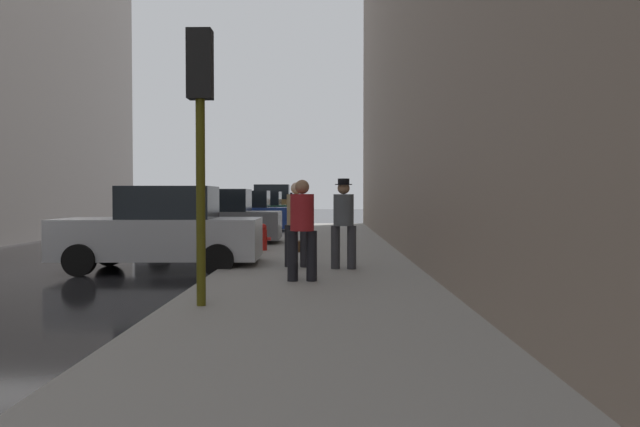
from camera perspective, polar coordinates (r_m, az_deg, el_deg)
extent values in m
plane|color=black|center=(13.91, -25.69, -5.09)|extent=(120.00, 120.00, 0.00)
cube|color=gray|center=(12.46, -0.03, -5.35)|extent=(4.00, 40.00, 0.15)
cube|color=#B7BABF|center=(13.64, -14.43, -2.20)|extent=(4.24, 1.94, 0.84)
cube|color=black|center=(13.56, -13.63, 0.96)|extent=(1.93, 1.61, 0.70)
cylinder|color=black|center=(14.93, -18.68, -3.33)|extent=(0.64, 0.23, 0.64)
cylinder|color=black|center=(13.20, -21.16, -4.00)|extent=(0.64, 0.23, 0.64)
cylinder|color=black|center=(14.32, -8.21, -3.47)|extent=(0.64, 0.23, 0.64)
cylinder|color=black|center=(12.50, -9.33, -4.22)|extent=(0.64, 0.23, 0.64)
cube|color=slate|center=(19.37, -9.88, -1.04)|extent=(4.21, 1.87, 0.84)
cube|color=black|center=(19.32, -9.30, 1.18)|extent=(1.90, 1.58, 0.70)
cylinder|color=black|center=(20.57, -13.16, -1.94)|extent=(0.64, 0.22, 0.64)
cylinder|color=black|center=(18.79, -14.47, -2.28)|extent=(0.64, 0.22, 0.64)
cylinder|color=black|center=(20.11, -5.57, -1.98)|extent=(0.64, 0.22, 0.64)
cylinder|color=black|center=(18.29, -6.17, -2.35)|extent=(0.64, 0.22, 0.64)
cube|color=navy|center=(25.60, -7.28, -0.38)|extent=(4.21, 1.86, 0.84)
cube|color=black|center=(25.56, -6.84, 1.30)|extent=(1.90, 1.57, 0.70)
cylinder|color=black|center=(26.74, -9.91, -1.10)|extent=(0.64, 0.22, 0.64)
cylinder|color=black|center=(24.94, -10.67, -1.30)|extent=(0.64, 0.22, 0.64)
cylinder|color=black|center=(26.39, -4.07, -1.11)|extent=(0.64, 0.22, 0.64)
cylinder|color=black|center=(24.56, -4.41, -1.32)|extent=(0.64, 0.22, 0.64)
cube|color=#193828|center=(31.80, -5.71, 0.02)|extent=(4.24, 1.92, 0.84)
cube|color=black|center=(31.77, -5.36, 1.38)|extent=(1.92, 1.60, 0.70)
cylinder|color=black|center=(32.93, -7.85, -0.57)|extent=(0.64, 0.23, 0.64)
cylinder|color=black|center=(31.12, -8.42, -0.70)|extent=(0.64, 0.23, 0.64)
cylinder|color=black|center=(32.58, -3.11, -0.58)|extent=(0.64, 0.23, 0.64)
cylinder|color=black|center=(30.75, -3.41, -0.72)|extent=(0.64, 0.23, 0.64)
cube|color=brown|center=(37.82, -4.68, 0.48)|extent=(4.61, 1.86, 1.10)
cube|color=black|center=(37.79, -4.39, 1.97)|extent=(2.08, 1.57, 0.90)
cylinder|color=black|center=(38.90, -6.75, -0.23)|extent=(0.64, 0.22, 0.64)
cylinder|color=black|center=(37.08, -7.11, -0.32)|extent=(0.64, 0.22, 0.64)
cylinder|color=black|center=(38.64, -2.35, -0.23)|extent=(0.64, 0.22, 0.64)
cylinder|color=black|center=(36.81, -2.49, -0.32)|extent=(0.64, 0.22, 0.64)
cube|color=#B2191E|center=(43.47, -3.98, 0.47)|extent=(4.24, 1.93, 0.84)
cube|color=black|center=(43.44, -3.72, 1.46)|extent=(1.92, 1.60, 0.70)
cylinder|color=black|center=(44.55, -5.60, 0.02)|extent=(0.64, 0.23, 0.64)
cylinder|color=black|center=(42.73, -5.93, -0.06)|extent=(0.64, 0.23, 0.64)
cylinder|color=black|center=(44.28, -2.10, 0.01)|extent=(0.64, 0.23, 0.64)
cylinder|color=black|center=(42.44, -2.27, -0.06)|extent=(0.64, 0.23, 0.64)
cylinder|color=red|center=(16.50, -5.24, -2.41)|extent=(0.22, 0.22, 0.55)
sphere|color=red|center=(16.48, -5.24, -1.27)|extent=(0.20, 0.20, 0.20)
cylinder|color=red|center=(16.52, -5.79, -2.32)|extent=(0.10, 0.09, 0.09)
cylinder|color=red|center=(16.49, -4.69, -2.32)|extent=(0.10, 0.09, 0.09)
cylinder|color=#514C0F|center=(8.30, -10.87, 4.08)|extent=(0.12, 0.12, 3.60)
cube|color=black|center=(8.46, -10.92, 13.25)|extent=(0.32, 0.24, 0.90)
sphere|color=red|center=(8.65, -10.75, 14.89)|extent=(0.14, 0.14, 0.14)
sphere|color=yellow|center=(8.59, -10.74, 13.07)|extent=(0.14, 0.14, 0.14)
sphere|color=green|center=(8.54, -10.73, 11.23)|extent=(0.14, 0.14, 0.14)
cylinder|color=black|center=(10.54, -0.77, -3.90)|extent=(0.19, 0.19, 0.85)
cylinder|color=black|center=(10.53, -2.51, -3.90)|extent=(0.19, 0.19, 0.85)
cylinder|color=#A51E23|center=(10.49, -1.64, 0.10)|extent=(0.42, 0.42, 0.62)
sphere|color=#997051|center=(10.49, -1.64, 2.45)|extent=(0.24, 0.24, 0.24)
cylinder|color=black|center=(12.65, -2.85, -2.97)|extent=(0.21, 0.21, 0.85)
cylinder|color=black|center=(12.58, -1.43, -2.99)|extent=(0.21, 0.21, 0.85)
cylinder|color=tan|center=(12.57, -2.14, 0.36)|extent=(0.46, 0.46, 0.62)
sphere|color=beige|center=(12.57, -2.14, 2.32)|extent=(0.24, 0.24, 0.24)
cylinder|color=#333338|center=(12.30, 1.42, -3.10)|extent=(0.20, 0.20, 0.85)
cylinder|color=#333338|center=(12.28, 2.91, -3.11)|extent=(0.20, 0.20, 0.85)
cylinder|color=#4C5156|center=(12.25, 2.17, 0.32)|extent=(0.44, 0.44, 0.62)
sphere|color=#997051|center=(12.25, 2.17, 2.33)|extent=(0.24, 0.24, 0.24)
cylinder|color=black|center=(12.25, 2.17, 2.67)|extent=(0.34, 0.34, 0.02)
cylinder|color=black|center=(12.25, 2.17, 2.95)|extent=(0.23, 0.23, 0.11)
cube|color=#472D19|center=(16.08, -1.64, -3.00)|extent=(0.32, 0.44, 0.28)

